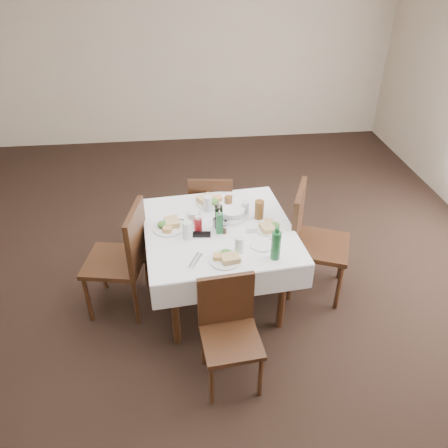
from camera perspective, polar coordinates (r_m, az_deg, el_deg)
name	(u,v)px	position (r m, az deg, el deg)	size (l,w,h in m)	color
ground_plane	(210,283)	(4.15, -1.79, -7.77)	(7.00, 7.00, 0.00)	black
room_shell	(206,105)	(3.28, -2.33, 15.23)	(6.04, 7.04, 2.80)	beige
dining_table	(219,237)	(3.58, -0.65, -1.72)	(1.29, 1.29, 0.76)	black
chair_north	(211,209)	(4.28, -1.70, 2.00)	(0.46, 0.46, 0.87)	black
chair_south	(229,325)	(3.12, 0.62, -13.01)	(0.43, 0.43, 0.84)	black
chair_east	(310,235)	(3.84, 11.16, -1.45)	(0.63, 0.63, 1.02)	black
chair_west	(125,254)	(3.66, -12.82, -3.84)	(0.55, 0.55, 0.99)	black
meal_north	(210,201)	(3.86, -1.79, 3.07)	(0.28, 0.28, 0.06)	white
meal_south	(226,258)	(3.19, 0.31, -4.41)	(0.25, 0.25, 0.05)	white
meal_east	(269,227)	(3.53, 5.96, -0.38)	(0.24, 0.24, 0.05)	white
meal_west	(169,225)	(3.55, -7.22, -0.18)	(0.27, 0.27, 0.06)	white
side_plate_a	(193,215)	(3.70, -4.02, 1.18)	(0.14, 0.14, 0.01)	white
side_plate_b	(262,245)	(3.35, 4.97, -2.75)	(0.18, 0.18, 0.01)	white
water_n	(208,203)	(3.73, -2.16, 2.69)	(0.07, 0.07, 0.14)	silver
water_s	(239,245)	(3.24, 2.02, -2.72)	(0.07, 0.07, 0.13)	silver
water_e	(245,208)	(3.68, 2.79, 2.07)	(0.06, 0.06, 0.12)	silver
water_w	(187,230)	(3.40, -4.80, -0.77)	(0.08, 0.08, 0.14)	silver
iced_tea_a	(228,204)	(3.72, 0.57, 2.64)	(0.07, 0.07, 0.14)	brown
iced_tea_b	(259,210)	(3.63, 4.62, 1.87)	(0.08, 0.08, 0.16)	brown
bread_basket	(232,213)	(3.65, 1.02, 1.47)	(0.25, 0.25, 0.08)	silver
oil_cruet_dark	(219,216)	(3.48, -0.71, 1.04)	(0.06, 0.06, 0.25)	black
oil_cruet_green	(219,222)	(3.43, -0.60, 0.24)	(0.05, 0.05, 0.22)	#206835
ketchup_bottle	(198,224)	(3.47, -3.42, -0.02)	(0.06, 0.06, 0.14)	#AF1A21
salt_shaker	(215,223)	(3.53, -1.21, 0.18)	(0.03, 0.03, 0.08)	white
pepper_shaker	(225,230)	(3.45, 0.08, -0.73)	(0.03, 0.03, 0.07)	#432F22
coffee_mug	(193,218)	(3.58, -4.01, 0.79)	(0.14, 0.14, 0.11)	white
sunglasses	(202,234)	(3.44, -2.91, -1.37)	(0.15, 0.06, 0.03)	black
green_bottle	(276,245)	(3.17, 6.80, -2.73)	(0.07, 0.07, 0.27)	#206835
sugar_caddy	(252,229)	(3.49, 3.68, -0.67)	(0.08, 0.04, 0.04)	white
cutlery_n	(229,201)	(3.89, 0.62, 3.08)	(0.10, 0.19, 0.01)	silver
cutlery_s	(195,260)	(3.19, -3.76, -4.78)	(0.12, 0.19, 0.01)	silver
cutlery_e	(266,241)	(3.40, 5.46, -2.18)	(0.18, 0.07, 0.01)	silver
cutlery_w	(175,220)	(3.65, -6.47, 0.51)	(0.16, 0.07, 0.01)	silver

